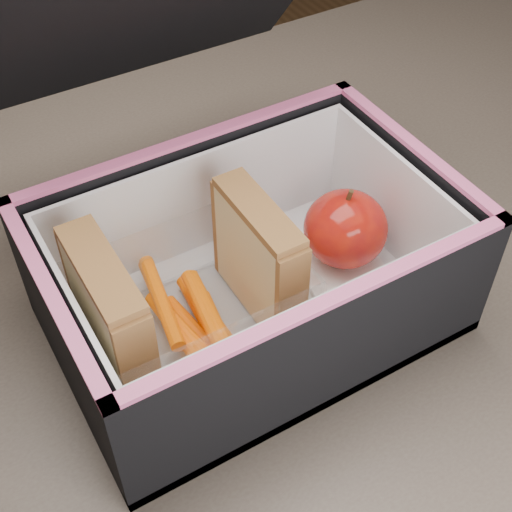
% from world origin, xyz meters
% --- Properties ---
extents(kitchen_table, '(1.20, 0.80, 0.75)m').
position_xyz_m(kitchen_table, '(0.00, 0.00, 0.66)').
color(kitchen_table, brown).
rests_on(kitchen_table, ground).
extents(lunch_bag, '(0.33, 0.35, 0.29)m').
position_xyz_m(lunch_bag, '(-0.08, -0.03, 0.82)').
color(lunch_bag, black).
rests_on(lunch_bag, kitchen_table).
extents(plastic_tub, '(0.18, 0.13, 0.07)m').
position_xyz_m(plastic_tub, '(-0.14, -0.04, 0.80)').
color(plastic_tub, white).
rests_on(plastic_tub, lunch_bag).
extents(sandwich_left, '(0.03, 0.10, 0.12)m').
position_xyz_m(sandwich_left, '(-0.20, -0.04, 0.83)').
color(sandwich_left, beige).
rests_on(sandwich_left, plastic_tub).
extents(sandwich_right, '(0.03, 0.10, 0.11)m').
position_xyz_m(sandwich_right, '(-0.07, -0.04, 0.82)').
color(sandwich_right, beige).
rests_on(sandwich_right, plastic_tub).
extents(carrot_sticks, '(0.06, 0.15, 0.03)m').
position_xyz_m(carrot_sticks, '(-0.14, -0.04, 0.78)').
color(carrot_sticks, '#FD5800').
rests_on(carrot_sticks, plastic_tub).
extents(paper_napkin, '(0.09, 0.09, 0.01)m').
position_xyz_m(paper_napkin, '(0.01, -0.03, 0.77)').
color(paper_napkin, white).
rests_on(paper_napkin, lunch_bag).
extents(red_apple, '(0.09, 0.09, 0.08)m').
position_xyz_m(red_apple, '(0.02, -0.03, 0.81)').
color(red_apple, maroon).
rests_on(red_apple, paper_napkin).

